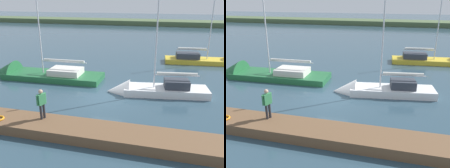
% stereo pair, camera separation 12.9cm
% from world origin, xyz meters
% --- Properties ---
extents(ground_plane, '(200.00, 200.00, 0.00)m').
position_xyz_m(ground_plane, '(0.00, 0.00, 0.00)').
color(ground_plane, '#2D4756').
extents(far_shoreline, '(180.00, 8.00, 2.40)m').
position_xyz_m(far_shoreline, '(0.00, -52.11, 0.00)').
color(far_shoreline, '#4C603D').
rests_on(far_shoreline, ground_plane).
extents(dock_pier, '(27.70, 1.99, 0.57)m').
position_xyz_m(dock_pier, '(0.00, 5.35, 0.29)').
color(dock_pier, brown).
rests_on(dock_pier, ground_plane).
extents(sailboat_far_right, '(7.84, 2.99, 9.89)m').
position_xyz_m(sailboat_far_right, '(-3.33, -1.69, 0.17)').
color(sailboat_far_right, white).
rests_on(sailboat_far_right, ground_plane).
extents(sailboat_outer_mooring, '(11.00, 3.15, 11.86)m').
position_xyz_m(sailboat_outer_mooring, '(7.77, -3.16, 0.09)').
color(sailboat_outer_mooring, '#236638').
rests_on(sailboat_outer_mooring, ground_plane).
extents(sailboat_near_dock, '(8.79, 2.99, 8.81)m').
position_xyz_m(sailboat_near_dock, '(-8.92, -12.49, 0.19)').
color(sailboat_near_dock, gold).
rests_on(sailboat_near_dock, ground_plane).
extents(person_on_dock, '(0.37, 0.62, 1.74)m').
position_xyz_m(person_on_dock, '(2.03, 5.02, 1.58)').
color(person_on_dock, '#28282D').
rests_on(person_on_dock, dock_pier).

